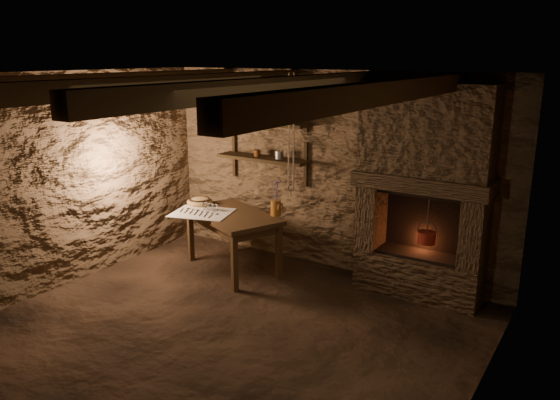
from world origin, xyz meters
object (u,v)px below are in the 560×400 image
Objects in this scene: iron_stockpot at (276,114)px; red_pot at (427,237)px; wooden_bowl at (200,202)px; stoneware_jug at (276,200)px; work_table at (233,239)px.

iron_stockpot is 0.49× the size of red_pot.
stoneware_jug is at bearing 6.44° from wooden_bowl.
iron_stockpot is at bearing 90.35° from work_table.
iron_stockpot is (0.83, 0.51, 1.11)m from wooden_bowl.
work_table is 2.30m from red_pot.
iron_stockpot is at bearing 31.45° from wooden_bowl.
work_table is 0.75m from stoneware_jug.
stoneware_jug is 1.77m from red_pot.
red_pot reaches higher than stoneware_jug.
red_pot is (1.74, 0.27, -0.21)m from stoneware_jug.
wooden_bowl is (-0.58, 0.08, 0.37)m from work_table.
iron_stockpot is (-0.24, 0.39, 0.97)m from stoneware_jug.
wooden_bowl is 2.84m from red_pot.
wooden_bowl is 1.23× the size of iron_stockpot.
iron_stockpot is 2.30m from red_pot.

